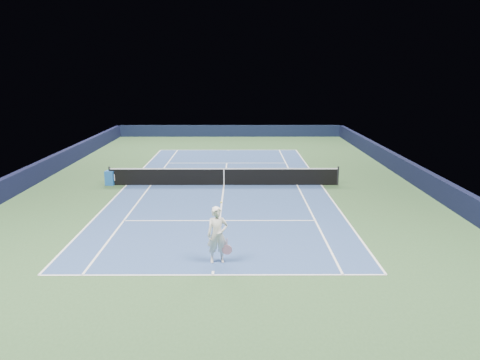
{
  "coord_description": "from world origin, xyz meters",
  "views": [
    {
      "loc": [
        0.82,
        -25.54,
        6.29
      ],
      "look_at": [
        0.89,
        -3.0,
        1.0
      ],
      "focal_mm": 35.0,
      "sensor_mm": 36.0,
      "label": 1
    }
  ],
  "objects": [
    {
      "name": "ground",
      "position": [
        0.0,
        0.0,
        0.0
      ],
      "size": [
        40.0,
        40.0,
        0.0
      ],
      "primitive_type": "plane",
      "color": "#2C4B29",
      "rests_on": "ground"
    },
    {
      "name": "wall_far",
      "position": [
        0.0,
        19.82,
        0.55
      ],
      "size": [
        22.0,
        0.35,
        1.1
      ],
      "primitive_type": "cube",
      "color": "black",
      "rests_on": "ground"
    },
    {
      "name": "wall_right",
      "position": [
        10.82,
        0.0,
        0.55
      ],
      "size": [
        0.35,
        40.0,
        1.1
      ],
      "primitive_type": "cube",
      "color": "black",
      "rests_on": "ground"
    },
    {
      "name": "wall_left",
      "position": [
        -10.82,
        0.0,
        0.55
      ],
      "size": [
        0.35,
        40.0,
        1.1
      ],
      "primitive_type": "cube",
      "color": "black",
      "rests_on": "ground"
    },
    {
      "name": "court_surface",
      "position": [
        0.0,
        0.0,
        0.0
      ],
      "size": [
        10.97,
        23.77,
        0.01
      ],
      "primitive_type": "cube",
      "color": "navy",
      "rests_on": "ground"
    },
    {
      "name": "baseline_far",
      "position": [
        0.0,
        11.88,
        0.01
      ],
      "size": [
        10.97,
        0.08,
        0.0
      ],
      "primitive_type": "cube",
      "color": "white",
      "rests_on": "ground"
    },
    {
      "name": "baseline_near",
      "position": [
        0.0,
        -11.88,
        0.01
      ],
      "size": [
        10.97,
        0.08,
        0.0
      ],
      "primitive_type": "cube",
      "color": "white",
      "rests_on": "ground"
    },
    {
      "name": "sideline_doubles_right",
      "position": [
        5.49,
        0.0,
        0.01
      ],
      "size": [
        0.08,
        23.77,
        0.0
      ],
      "primitive_type": "cube",
      "color": "white",
      "rests_on": "ground"
    },
    {
      "name": "sideline_doubles_left",
      "position": [
        -5.49,
        0.0,
        0.01
      ],
      "size": [
        0.08,
        23.77,
        0.0
      ],
      "primitive_type": "cube",
      "color": "white",
      "rests_on": "ground"
    },
    {
      "name": "sideline_singles_right",
      "position": [
        4.12,
        0.0,
        0.01
      ],
      "size": [
        0.08,
        23.77,
        0.0
      ],
      "primitive_type": "cube",
      "color": "white",
      "rests_on": "ground"
    },
    {
      "name": "sideline_singles_left",
      "position": [
        -4.12,
        0.0,
        0.01
      ],
      "size": [
        0.08,
        23.77,
        0.0
      ],
      "primitive_type": "cube",
      "color": "white",
      "rests_on": "ground"
    },
    {
      "name": "service_line_far",
      "position": [
        0.0,
        6.4,
        0.01
      ],
      "size": [
        8.23,
        0.08,
        0.0
      ],
      "primitive_type": "cube",
      "color": "white",
      "rests_on": "ground"
    },
    {
      "name": "service_line_near",
      "position": [
        0.0,
        -6.4,
        0.01
      ],
      "size": [
        8.23,
        0.08,
        0.0
      ],
      "primitive_type": "cube",
      "color": "white",
      "rests_on": "ground"
    },
    {
      "name": "center_service_line",
      "position": [
        0.0,
        0.0,
        0.01
      ],
      "size": [
        0.08,
        12.8,
        0.0
      ],
      "primitive_type": "cube",
      "color": "white",
      "rests_on": "ground"
    },
    {
      "name": "center_mark_far",
      "position": [
        0.0,
        11.73,
        0.01
      ],
      "size": [
        0.08,
        0.3,
        0.0
      ],
      "primitive_type": "cube",
      "color": "white",
      "rests_on": "ground"
    },
    {
      "name": "center_mark_near",
      "position": [
        0.0,
        -11.73,
        0.01
      ],
      "size": [
        0.08,
        0.3,
        0.0
      ],
      "primitive_type": "cube",
      "color": "white",
      "rests_on": "ground"
    },
    {
      "name": "tennis_net",
      "position": [
        0.0,
        0.0,
        0.5
      ],
      "size": [
        12.9,
        0.1,
        1.07
      ],
      "color": "black",
      "rests_on": "ground"
    },
    {
      "name": "sponsor_cube",
      "position": [
        -6.4,
        0.09,
        0.41
      ],
      "size": [
        0.6,
        0.53,
        0.81
      ],
      "color": "#1D5BB1",
      "rests_on": "ground"
    },
    {
      "name": "tennis_player",
      "position": [
        0.12,
        -10.84,
        0.96
      ],
      "size": [
        0.88,
        1.32,
        1.93
      ],
      "color": "white",
      "rests_on": "ground"
    }
  ]
}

